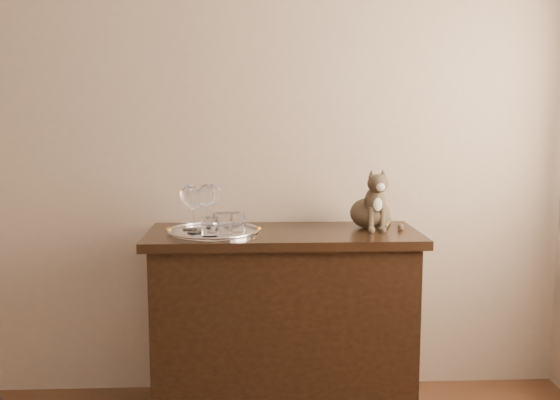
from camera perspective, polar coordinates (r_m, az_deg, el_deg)
The scene contains 11 objects.
wall_back at distance 3.05m, azimuth -11.43°, elevation 7.42°, with size 4.00×0.10×2.70m, color #C3AD92.
sideboard at distance 2.87m, azimuth 0.30°, elevation -11.28°, with size 1.20×0.50×0.85m, color black, non-canonical shape.
tray at distance 2.73m, azimuth -6.06°, elevation -2.97°, with size 0.40×0.40×0.01m, color silver.
wine_glass_a at distance 2.76m, azimuth -8.30°, elevation -0.64°, with size 0.08×0.08×0.20m, color silver, non-canonical shape.
wine_glass_b at distance 2.82m, azimuth -6.17°, elevation -0.52°, with size 0.07×0.07×0.19m, color silver, non-canonical shape.
wine_glass_c at distance 2.69m, azimuth -7.91°, elevation -0.97°, with size 0.07×0.07×0.19m, color silver, non-canonical shape.
wine_glass_d at distance 2.74m, azimuth -6.75°, elevation -0.68°, with size 0.08×0.08×0.20m, color white, non-canonical shape.
tumbler_a at distance 2.64m, azimuth -5.25°, elevation -2.19°, with size 0.08×0.08×0.09m, color silver.
tumbler_b at distance 2.61m, azimuth -6.43°, elevation -2.46°, with size 0.07×0.07×0.08m, color white.
tumbler_c at distance 2.70m, azimuth -3.96°, elevation -2.04°, with size 0.08×0.08×0.09m, color silver.
cat at distance 2.85m, azimuth 8.26°, elevation 0.18°, with size 0.28×0.26×0.28m, color brown, non-canonical shape.
Camera 1 is at (0.45, -0.77, 1.36)m, focal length 40.00 mm.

